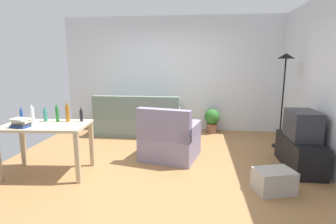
{
  "coord_description": "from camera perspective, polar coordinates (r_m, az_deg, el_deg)",
  "views": [
    {
      "loc": [
        0.64,
        -4.22,
        1.68
      ],
      "look_at": [
        0.1,
        0.5,
        0.75
      ],
      "focal_mm": 28.32,
      "sensor_mm": 36.0,
      "label": 1
    }
  ],
  "objects": [
    {
      "name": "ground_plane",
      "position": [
        4.59,
        -1.98,
        -10.53
      ],
      "size": [
        5.2,
        4.4,
        0.02
      ],
      "primitive_type": "cube",
      "color": "#9E7042"
    },
    {
      "name": "wall_rear",
      "position": [
        6.46,
        0.83,
        8.14
      ],
      "size": [
        5.2,
        0.1,
        2.7
      ],
      "primitive_type": "cube",
      "color": "silver",
      "rests_on": "ground_plane"
    },
    {
      "name": "wall_right",
      "position": [
        4.67,
        31.5,
        5.41
      ],
      "size": [
        0.1,
        4.4,
        2.7
      ],
      "primitive_type": "cube",
      "color": "silver",
      "rests_on": "ground_plane"
    },
    {
      "name": "couch",
      "position": [
        6.12,
        -6.36,
        -1.98
      ],
      "size": [
        1.89,
        0.84,
        0.92
      ],
      "rotation": [
        0.0,
        0.0,
        3.14
      ],
      "color": "slate",
      "rests_on": "ground_plane"
    },
    {
      "name": "tv_stand",
      "position": [
        4.7,
        26.45,
        -7.95
      ],
      "size": [
        0.44,
        1.1,
        0.48
      ],
      "rotation": [
        0.0,
        0.0,
        1.57
      ],
      "color": "black",
      "rests_on": "ground_plane"
    },
    {
      "name": "tv",
      "position": [
        4.59,
        26.98,
        -2.49
      ],
      "size": [
        0.41,
        0.6,
        0.44
      ],
      "rotation": [
        0.0,
        0.0,
        1.57
      ],
      "color": "#2D2D33",
      "rests_on": "tv_stand"
    },
    {
      "name": "torchiere_lamp",
      "position": [
        5.48,
        23.81,
        7.35
      ],
      "size": [
        0.32,
        0.32,
        1.81
      ],
      "color": "black",
      "rests_on": "ground_plane"
    },
    {
      "name": "desk",
      "position": [
        4.29,
        -24.74,
        -3.83
      ],
      "size": [
        1.25,
        0.8,
        0.76
      ],
      "rotation": [
        0.0,
        0.0,
        0.08
      ],
      "color": "#C6B28E",
      "rests_on": "ground_plane"
    },
    {
      "name": "potted_plant",
      "position": [
        6.28,
        9.46,
        -1.5
      ],
      "size": [
        0.36,
        0.36,
        0.57
      ],
      "color": "brown",
      "rests_on": "ground_plane"
    },
    {
      "name": "armchair",
      "position": [
        4.59,
        0.3,
        -6.16
      ],
      "size": [
        1.07,
        1.02,
        0.92
      ],
      "rotation": [
        0.0,
        0.0,
        2.91
      ],
      "color": "gray",
      "rests_on": "ground_plane"
    },
    {
      "name": "storage_box",
      "position": [
        3.78,
        21.81,
        -13.6
      ],
      "size": [
        0.56,
        0.46,
        0.3
      ],
      "primitive_type": "cube",
      "rotation": [
        0.0,
        0.0,
        0.29
      ],
      "color": "#A8A399",
      "rests_on": "ground_plane"
    },
    {
      "name": "bottle_blue",
      "position": [
        4.62,
        -29.0,
        -0.65
      ],
      "size": [
        0.05,
        0.05,
        0.21
      ],
      "color": "#2347A3",
      "rests_on": "desk"
    },
    {
      "name": "bottle_clear",
      "position": [
        4.5,
        -27.23,
        -0.47
      ],
      "size": [
        0.07,
        0.07,
        0.26
      ],
      "color": "silver",
      "rests_on": "desk"
    },
    {
      "name": "bottle_tall",
      "position": [
        4.46,
        -24.9,
        -0.67
      ],
      "size": [
        0.06,
        0.06,
        0.22
      ],
      "color": "teal",
      "rests_on": "desk"
    },
    {
      "name": "bottle_green",
      "position": [
        4.35,
        -22.75,
        -0.44
      ],
      "size": [
        0.05,
        0.05,
        0.26
      ],
      "color": "#1E722D",
      "rests_on": "desk"
    },
    {
      "name": "bottle_amber",
      "position": [
        4.3,
        -20.82,
        -0.26
      ],
      "size": [
        0.06,
        0.06,
        0.29
      ],
      "color": "#9E6019",
      "rests_on": "desk"
    },
    {
      "name": "bottle_dark",
      "position": [
        4.25,
        -18.17,
        -0.73
      ],
      "size": [
        0.05,
        0.05,
        0.21
      ],
      "color": "black",
      "rests_on": "desk"
    },
    {
      "name": "book_stack",
      "position": [
        4.23,
        -29.12,
        -2.04
      ],
      "size": [
        0.28,
        0.22,
        0.13
      ],
      "color": "navy",
      "rests_on": "desk"
    }
  ]
}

